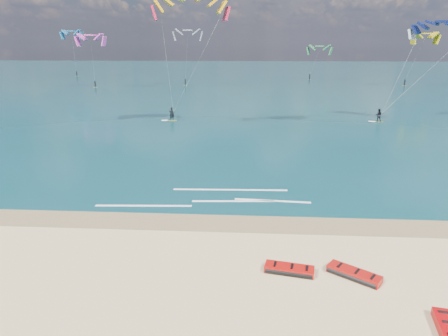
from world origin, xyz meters
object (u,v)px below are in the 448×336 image
(packed_kite_right, at_px, (448,332))
(kitesurfer_main, at_px, (180,57))
(packed_kite_left, at_px, (289,272))
(kitesurfer_far, at_px, (412,65))
(packed_kite_mid, at_px, (354,277))

(packed_kite_right, height_order, kitesurfer_main, kitesurfer_main)
(packed_kite_left, bearing_deg, packed_kite_right, -22.41)
(kitesurfer_main, distance_m, kitesurfer_far, 27.22)
(packed_kite_right, height_order, kitesurfer_far, kitesurfer_far)
(kitesurfer_main, bearing_deg, packed_kite_left, -73.79)
(packed_kite_right, bearing_deg, kitesurfer_far, -7.75)
(packed_kite_mid, height_order, kitesurfer_far, kitesurfer_far)
(packed_kite_mid, xyz_separation_m, kitesurfer_far, (14.54, 34.55, 7.10))
(kitesurfer_main, bearing_deg, packed_kite_right, -67.87)
(packed_kite_mid, relative_size, packed_kite_right, 1.19)
(packed_kite_left, height_order, kitesurfer_far, kitesurfer_far)
(kitesurfer_far, bearing_deg, packed_kite_mid, -105.56)
(packed_kite_right, distance_m, kitesurfer_far, 40.31)
(kitesurfer_main, xyz_separation_m, kitesurfer_far, (27.02, 3.17, -0.86))
(packed_kite_left, xyz_separation_m, kitesurfer_far, (17.26, 34.35, 7.10))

